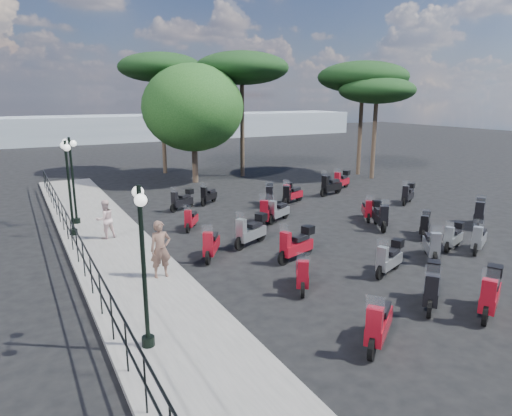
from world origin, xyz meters
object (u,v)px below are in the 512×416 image
scooter_13 (490,294)px  scooter_20 (425,225)px  lamp_post_2 (72,175)px  scooter_25 (479,239)px  scooter_4 (191,220)px  scooter_23 (331,186)px  pine_0 (242,68)px  scooter_27 (408,194)px  scooter_10 (265,212)px  pine_3 (377,91)px  scooter_7 (389,259)px  broadleaf_tree (193,108)px  scooter_9 (296,245)px  scooter_26 (479,213)px  scooter_17 (270,196)px  scooter_22 (288,195)px  scooter_8 (302,274)px  pine_1 (363,78)px  lamp_post_0 (143,258)px  lamp_post_1 (69,182)px  scooter_14 (432,246)px  scooter_5 (182,201)px  scooter_28 (367,210)px  scooter_6 (432,288)px  scooter_11 (208,196)px  scooter_1 (378,325)px  pedestrian_far (105,219)px  woman (161,249)px  scooter_19 (453,237)px  scooter_3 (251,231)px  scooter_29 (342,181)px  pine_2 (160,68)px  scooter_15 (278,212)px

scooter_13 → scooter_20: size_ratio=1.28×
lamp_post_2 → scooter_25: 15.87m
scooter_4 → scooter_23: size_ratio=0.70×
pine_0 → scooter_27: bearing=-71.6°
scooter_10 → pine_3: size_ratio=0.24×
lamp_post_2 → scooter_7: size_ratio=2.34×
lamp_post_2 → pine_0: pine_0 is taller
scooter_13 → broadleaf_tree: 20.95m
scooter_9 → scooter_20: size_ratio=1.31×
scooter_20 → scooter_26: 3.21m
scooter_17 → scooter_22: size_ratio=1.10×
scooter_8 → pine_1: bearing=-102.6°
lamp_post_2 → scooter_7: lamp_post_2 is taller
lamp_post_0 → scooter_9: (5.93, 3.24, -1.64)m
lamp_post_1 → scooter_14: size_ratio=2.56×
scooter_5 → scooter_22: bearing=-134.0°
scooter_13 → scooter_28: (3.47, 8.42, -0.12)m
scooter_6 → scooter_11: scooter_6 is taller
broadleaf_tree → lamp_post_1: bearing=-133.6°
scooter_20 → scooter_22: 7.36m
scooter_5 → pine_1: pine_1 is taller
lamp_post_1 → scooter_1: lamp_post_1 is taller
scooter_20 → scooter_13: bearing=107.3°
scooter_1 → scooter_23: size_ratio=0.85×
scooter_10 → scooter_13: 9.99m
lamp_post_1 → scooter_5: bearing=22.4°
pedestrian_far → scooter_17: 8.61m
scooter_22 → woman: bearing=76.5°
scooter_8 → pine_0: (6.97, 17.61, 6.64)m
lamp_post_0 → lamp_post_2: (-0.01, 11.03, 0.05)m
scooter_27 → scooter_28: bearing=79.6°
scooter_5 → scooter_19: size_ratio=1.00×
lamp_post_2 → scooter_3: lamp_post_2 is taller
scooter_1 → pedestrian_far: bearing=-16.4°
scooter_11 → scooter_19: bearing=165.9°
scooter_1 → scooter_29: 17.56m
woman → scooter_22: bearing=39.3°
scooter_22 → pine_2: 14.31m
lamp_post_1 → lamp_post_2: size_ratio=1.01×
scooter_6 → scooter_19: bearing=-95.9°
scooter_10 → scooter_15: (0.69, 0.07, -0.06)m
pine_3 → scooter_25: bearing=-117.9°
scooter_5 → pine_0: pine_0 is taller
scooter_20 → pine_0: (-0.07, 15.71, 6.63)m
scooter_7 → pine_0: bearing=-34.4°
scooter_15 → scooter_26: bearing=-150.9°
scooter_10 → scooter_20: 6.46m
lamp_post_0 → scooter_17: size_ratio=2.27×
scooter_5 → scooter_20: (6.92, -8.60, -0.00)m
scooter_1 → scooter_6: size_ratio=1.05×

